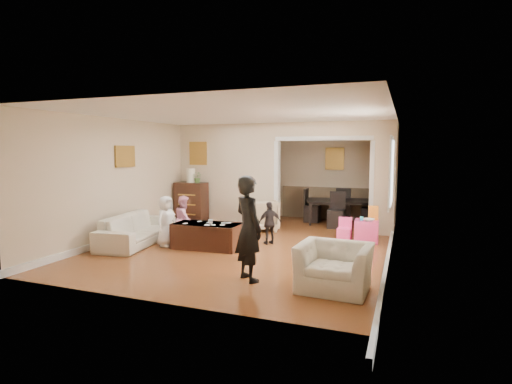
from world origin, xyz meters
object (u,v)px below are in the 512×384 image
at_px(sofa, 137,229).
at_px(child_toddler, 270,223).
at_px(dresser, 191,203).
at_px(child_kneel_a, 166,221).
at_px(cyan_cup, 362,219).
at_px(coffee_cup, 211,222).
at_px(table_lamp, 191,176).
at_px(coffee_table, 207,236).
at_px(armchair_back, 261,215).
at_px(child_kneel_b, 184,219).
at_px(play_table, 367,231).
at_px(dining_table, 340,212).
at_px(adult_person, 248,228).
at_px(armchair_front, 334,267).

distance_m(sofa, child_toddler, 2.75).
relative_size(dresser, child_kneel_a, 1.08).
bearing_deg(dresser, cyan_cup, -6.80).
height_order(coffee_cup, child_toddler, child_toddler).
relative_size(table_lamp, coffee_table, 0.27).
bearing_deg(cyan_cup, coffee_cup, -148.47).
bearing_deg(armchair_back, child_kneel_b, 30.07).
distance_m(coffee_table, play_table, 3.34).
xyz_separation_m(sofa, table_lamp, (-0.04, 2.31, 0.97)).
relative_size(table_lamp, dining_table, 0.20).
height_order(dresser, dining_table, dresser).
bearing_deg(play_table, adult_person, -113.81).
height_order(play_table, dining_table, dining_table).
relative_size(table_lamp, child_kneel_a, 0.35).
height_order(armchair_front, coffee_table, armchair_front).
relative_size(dining_table, child_kneel_a, 1.75).
xyz_separation_m(dresser, dining_table, (3.64, 1.47, -0.24)).
distance_m(play_table, dining_table, 2.12).
distance_m(play_table, cyan_cup, 0.29).
bearing_deg(armchair_back, sofa, 20.93).
distance_m(coffee_cup, dining_table, 4.15).
height_order(coffee_cup, adult_person, adult_person).
bearing_deg(adult_person, dining_table, -58.02).
relative_size(sofa, adult_person, 1.32).
xyz_separation_m(sofa, child_kneel_a, (0.69, 0.02, 0.21)).
relative_size(table_lamp, child_kneel_b, 0.37).
distance_m(armchair_back, coffee_cup, 2.12).
relative_size(play_table, child_kneel_a, 0.47).
distance_m(sofa, dining_table, 5.21).
bearing_deg(table_lamp, dining_table, 21.99).
height_order(sofa, play_table, sofa).
distance_m(sofa, table_lamp, 2.50).
bearing_deg(play_table, armchair_back, 171.28).
bearing_deg(table_lamp, child_toddler, -27.70).
xyz_separation_m(armchair_front, child_kneel_a, (-3.61, 1.34, 0.19)).
distance_m(coffee_cup, adult_person, 2.05).
relative_size(cyan_cup, dining_table, 0.04).
bearing_deg(child_kneel_b, child_kneel_a, 138.50).
distance_m(play_table, child_toddler, 2.07).
bearing_deg(table_lamp, adult_person, -50.03).
height_order(armchair_back, table_lamp, table_lamp).
distance_m(adult_person, child_kneel_a, 2.74).
bearing_deg(dining_table, coffee_cup, -132.92).
height_order(dresser, child_kneel_b, dresser).
height_order(armchair_back, dining_table, armchair_back).
relative_size(armchair_back, child_kneel_b, 0.83).
distance_m(cyan_cup, child_kneel_b, 3.74).
height_order(coffee_cup, dining_table, dining_table).
xyz_separation_m(armchair_back, coffee_cup, (-0.28, -2.10, 0.17)).
height_order(armchair_front, coffee_cup, armchair_front).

